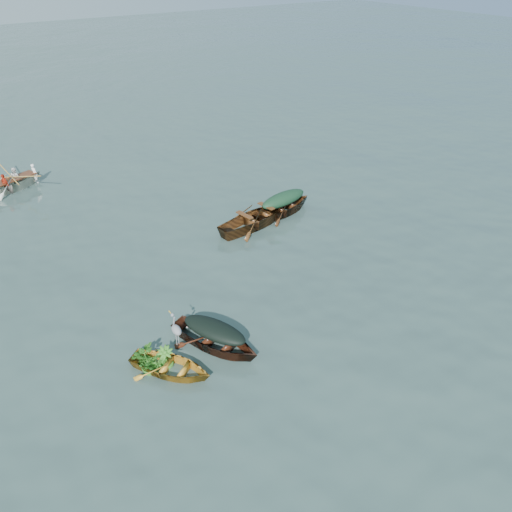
{
  "coord_description": "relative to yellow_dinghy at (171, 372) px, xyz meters",
  "views": [
    {
      "loc": [
        -6.82,
        -10.18,
        9.29
      ],
      "look_at": [
        0.98,
        1.43,
        0.5
      ],
      "focal_mm": 35.0,
      "sensor_mm": 36.0,
      "label": 1
    }
  ],
  "objects": [
    {
      "name": "ground",
      "position": [
        3.48,
        1.33,
        0.0
      ],
      "size": [
        140.0,
        140.0,
        0.0
      ],
      "primitive_type": "plane",
      "color": "#39504B",
      "rests_on": "ground"
    },
    {
      "name": "yellow_dinghy",
      "position": [
        0.0,
        0.0,
        0.0
      ],
      "size": [
        2.57,
        2.91,
        0.71
      ],
      "primitive_type": "imported",
      "rotation": [
        0.0,
        0.0,
        0.63
      ],
      "color": "gold",
      "rests_on": "ground"
    },
    {
      "name": "dark_covered_boat",
      "position": [
        1.42,
        0.2,
        0.0
      ],
      "size": [
        2.63,
        3.74,
        0.87
      ],
      "primitive_type": "imported",
      "rotation": [
        0.0,
        0.0,
        0.42
      ],
      "color": "#42200F",
      "rests_on": "ground"
    },
    {
      "name": "green_tarp_boat",
      "position": [
        7.6,
        5.47,
        0.0
      ],
      "size": [
        4.17,
        1.82,
        0.92
      ],
      "primitive_type": "imported",
      "rotation": [
        0.0,
        0.0,
        1.72
      ],
      "color": "#44270F",
      "rests_on": "ground"
    },
    {
      "name": "open_wooden_boat",
      "position": [
        6.12,
        5.25,
        0.0
      ],
      "size": [
        4.77,
        2.1,
        1.09
      ],
      "primitive_type": "imported",
      "rotation": [
        0.0,
        0.0,
        1.72
      ],
      "color": "brown",
      "rests_on": "ground"
    },
    {
      "name": "rowed_boat",
      "position": [
        -0.98,
        14.01,
        0.0
      ],
      "size": [
        4.28,
        2.58,
        0.97
      ],
      "primitive_type": "imported",
      "rotation": [
        0.0,
        0.0,
        1.92
      ],
      "color": "white",
      "rests_on": "ground"
    },
    {
      "name": "dark_tarp_cover",
      "position": [
        1.42,
        0.2,
        0.63
      ],
      "size": [
        1.45,
        2.06,
        0.4
      ],
      "primitive_type": "ellipsoid",
      "rotation": [
        0.0,
        0.0,
        0.42
      ],
      "color": "black",
      "rests_on": "dark_covered_boat"
    },
    {
      "name": "green_tarp_cover",
      "position": [
        7.6,
        5.47,
        0.72
      ],
      "size": [
        2.29,
        1.0,
        0.52
      ],
      "primitive_type": "ellipsoid",
      "rotation": [
        0.0,
        0.0,
        1.72
      ],
      "color": "#183C24",
      "rests_on": "green_tarp_boat"
    },
    {
      "name": "thwart_benches",
      "position": [
        6.12,
        5.25,
        0.57
      ],
      "size": [
        2.41,
        1.19,
        0.04
      ],
      "primitive_type": null,
      "rotation": [
        0.0,
        0.0,
        1.72
      ],
      "color": "#502B12",
      "rests_on": "open_wooden_boat"
    },
    {
      "name": "heron",
      "position": [
        0.42,
        0.36,
        0.82
      ],
      "size": [
        0.46,
        0.49,
        0.92
      ],
      "primitive_type": null,
      "rotation": [
        0.0,
        0.0,
        0.63
      ],
      "color": "gray",
      "rests_on": "yellow_dinghy"
    },
    {
      "name": "dinghy_weeds",
      "position": [
        -0.3,
        0.46,
        0.66
      ],
      "size": [
        1.1,
        1.14,
        0.6
      ],
      "primitive_type": "imported",
      "rotation": [
        0.0,
        0.0,
        0.63
      ],
      "color": "#29661A",
      "rests_on": "yellow_dinghy"
    },
    {
      "name": "rowers",
      "position": [
        -0.98,
        14.01,
        0.86
      ],
      "size": [
        3.08,
        2.04,
        0.76
      ],
      "primitive_type": "imported",
      "rotation": [
        0.0,
        0.0,
        1.92
      ],
      "color": "white",
      "rests_on": "rowed_boat"
    },
    {
      "name": "oars",
      "position": [
        -0.98,
        14.01,
        0.51
      ],
      "size": [
        1.46,
        2.65,
        0.06
      ],
      "primitive_type": null,
      "rotation": [
        0.0,
        0.0,
        1.92
      ],
      "color": "olive",
      "rests_on": "rowed_boat"
    }
  ]
}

